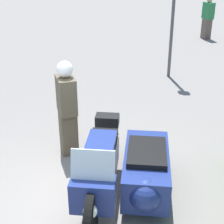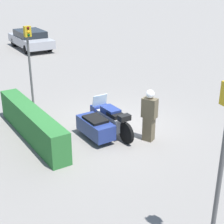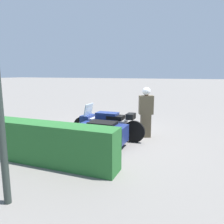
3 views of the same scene
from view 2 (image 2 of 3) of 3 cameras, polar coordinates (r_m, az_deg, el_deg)
ground_plane at (r=12.20m, az=0.22°, el=-2.59°), size 160.00×160.00×0.00m
police_motorcycle at (r=11.48m, az=-1.84°, el=-1.65°), size 2.57×1.29×1.18m
officer_rider at (r=11.02m, az=6.23°, el=-0.36°), size 0.55×0.45×1.74m
hedge_bush_curbside at (r=11.61m, az=-13.19°, el=-1.84°), size 4.64×0.60×1.02m
traffic_light_near at (r=13.74m, az=-13.59°, el=9.17°), size 0.22×0.28×3.26m
traffic_light_far at (r=6.32m, az=17.92°, el=-5.70°), size 0.22×0.28×3.51m
parked_car_background at (r=25.45m, az=-13.40°, el=11.74°), size 4.76×2.00×1.30m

